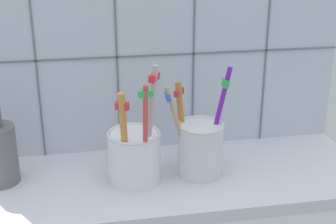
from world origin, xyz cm
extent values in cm
cube|color=silver|center=(0.00, 0.00, 1.00)|extent=(64.00, 22.00, 2.00)
cube|color=silver|center=(0.00, 12.00, 22.50)|extent=(64.00, 2.00, 45.00)
cube|color=slate|center=(-19.20, 10.90, 22.50)|extent=(0.30, 0.20, 45.00)
cube|color=slate|center=(-6.40, 10.90, 22.50)|extent=(0.30, 0.20, 45.00)
cube|color=slate|center=(6.40, 10.90, 22.50)|extent=(0.30, 0.20, 45.00)
cube|color=slate|center=(19.20, 10.90, 22.50)|extent=(0.30, 0.20, 45.00)
cube|color=slate|center=(0.00, 10.90, 18.56)|extent=(64.00, 0.20, 0.30)
cylinder|color=white|center=(-5.13, -0.28, 5.80)|extent=(8.03, 8.03, 7.60)
torus|color=silver|center=(-5.13, -0.28, 9.60)|extent=(8.13, 8.13, 0.50)
cylinder|color=#D44343|center=(-3.85, -3.49, 10.39)|extent=(0.98, 2.19, 16.04)
cube|color=green|center=(-3.78, -4.05, 17.14)|extent=(2.08, 0.95, 0.99)
cylinder|color=orange|center=(-6.74, -2.64, 9.80)|extent=(1.90, 2.81, 14.90)
cube|color=#E5333F|center=(-6.95, -3.16, 15.26)|extent=(2.04, 1.44, 1.14)
cylinder|color=#B9B1B0|center=(-2.90, -1.26, 11.41)|extent=(2.93, 2.28, 18.12)
cube|color=#E5333F|center=(-2.22, -1.69, 18.66)|extent=(1.98, 2.41, 1.04)
cylinder|color=white|center=(5.13, -0.28, 6.12)|extent=(7.00, 7.00, 8.25)
torus|color=silver|center=(5.13, -0.28, 10.25)|extent=(7.15, 7.15, 0.50)
cylinder|color=purple|center=(7.62, -0.30, 10.77)|extent=(4.12, 1.26, 16.89)
cube|color=green|center=(8.72, -0.44, 16.67)|extent=(1.24, 1.93, 1.24)
cylinder|color=#C37832|center=(2.58, 1.77, 9.45)|extent=(2.55, 2.21, 14.19)
cube|color=#E5333F|center=(2.12, 2.10, 14.95)|extent=(1.98, 2.36, 0.97)
cylinder|color=tan|center=(1.82, -0.53, 9.52)|extent=(4.79, 0.97, 14.43)
cube|color=blue|center=(0.30, -0.45, 15.13)|extent=(1.05, 1.97, 1.21)
camera|label=1|loc=(-11.71, -64.38, 37.94)|focal=50.74mm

